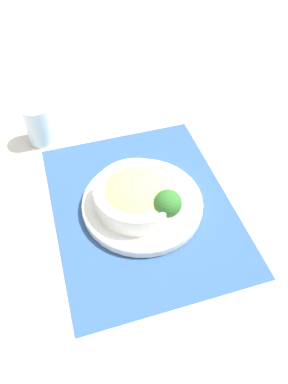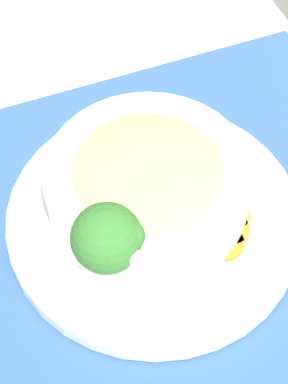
% 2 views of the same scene
% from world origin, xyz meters
% --- Properties ---
extents(ground_plane, '(4.00, 4.00, 0.00)m').
position_xyz_m(ground_plane, '(0.00, 0.00, 0.00)').
color(ground_plane, beige).
extents(placemat, '(0.52, 0.41, 0.00)m').
position_xyz_m(placemat, '(0.00, 0.00, 0.00)').
color(placemat, '#2D5184').
rests_on(placemat, ground_plane).
extents(plate, '(0.28, 0.28, 0.02)m').
position_xyz_m(plate, '(0.00, 0.00, 0.02)').
color(plate, white).
rests_on(plate, placemat).
extents(bowl, '(0.19, 0.19, 0.06)m').
position_xyz_m(bowl, '(0.00, -0.01, 0.05)').
color(bowl, silver).
rests_on(bowl, plate).
extents(broccoli_floret, '(0.06, 0.06, 0.08)m').
position_xyz_m(broccoli_floret, '(0.06, 0.04, 0.07)').
color(broccoli_floret, '#84AD5B').
rests_on(broccoli_floret, plate).
extents(carrot_slice_near, '(0.04, 0.04, 0.01)m').
position_xyz_m(carrot_slice_near, '(-0.05, 0.06, 0.02)').
color(carrot_slice_near, orange).
rests_on(carrot_slice_near, plate).
extents(carrot_slice_middle, '(0.04, 0.04, 0.01)m').
position_xyz_m(carrot_slice_middle, '(-0.06, 0.04, 0.02)').
color(carrot_slice_middle, orange).
rests_on(carrot_slice_middle, plate).
extents(carrot_slice_far, '(0.04, 0.04, 0.01)m').
position_xyz_m(carrot_slice_far, '(-0.07, 0.03, 0.02)').
color(carrot_slice_far, orange).
rests_on(carrot_slice_far, plate).
extents(water_glass, '(0.07, 0.07, 0.11)m').
position_xyz_m(water_glass, '(-0.31, -0.19, 0.05)').
color(water_glass, silver).
rests_on(water_glass, ground_plane).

